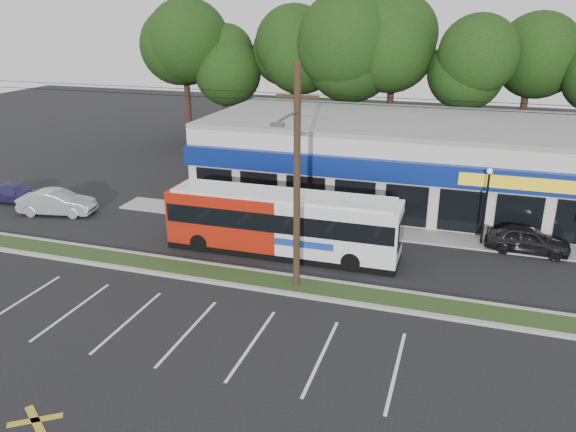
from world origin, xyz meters
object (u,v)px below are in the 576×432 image
(lamp_post, at_px, (486,198))
(metrobus, at_px, (282,222))
(car_blue, at_px, (17,193))
(car_dark, at_px, (528,239))
(utility_pole, at_px, (293,172))
(car_silver, at_px, (57,203))
(pedestrian_b, at_px, (373,235))
(pedestrian_a, at_px, (393,225))

(lamp_post, bearing_deg, metrobus, -156.40)
(car_blue, bearing_deg, car_dark, -92.93)
(utility_pole, xyz_separation_m, car_dark, (10.42, 7.57, -4.70))
(car_silver, distance_m, pedestrian_b, 19.54)
(car_blue, bearing_deg, pedestrian_b, -97.78)
(utility_pole, relative_size, car_dark, 11.98)
(car_dark, distance_m, car_blue, 31.42)
(utility_pole, distance_m, lamp_post, 11.67)
(pedestrian_a, bearing_deg, car_silver, 7.86)
(utility_pole, xyz_separation_m, pedestrian_a, (3.49, 7.27, -4.60))
(car_dark, bearing_deg, pedestrian_b, 110.31)
(car_dark, bearing_deg, car_silver, 98.76)
(car_dark, bearing_deg, pedestrian_a, 95.66)
(utility_pole, height_order, pedestrian_a, utility_pole)
(pedestrian_a, bearing_deg, utility_pole, 65.53)
(car_dark, distance_m, pedestrian_b, 8.04)
(utility_pole, distance_m, pedestrian_a, 9.28)
(car_blue, bearing_deg, car_silver, -111.50)
(lamp_post, relative_size, car_blue, 1.04)
(car_dark, height_order, car_silver, car_silver)
(metrobus, height_order, pedestrian_b, metrobus)
(metrobus, xyz_separation_m, car_silver, (-15.13, 1.32, -0.96))
(utility_pole, relative_size, car_silver, 10.89)
(car_silver, distance_m, pedestrian_a, 20.43)
(utility_pole, height_order, lamp_post, utility_pole)
(pedestrian_a, bearing_deg, pedestrian_b, 71.12)
(pedestrian_a, bearing_deg, metrobus, 36.76)
(utility_pole, relative_size, pedestrian_b, 28.33)
(car_blue, bearing_deg, lamp_post, -92.13)
(utility_pole, relative_size, metrobus, 4.15)
(car_dark, bearing_deg, metrobus, 111.44)
(car_blue, bearing_deg, pedestrian_a, -92.87)
(utility_pole, xyz_separation_m, car_blue, (-20.97, 6.07, -4.82))
(metrobus, xyz_separation_m, car_blue, (-19.29, 2.50, -1.12))
(utility_pole, height_order, metrobus, utility_pole)
(utility_pole, xyz_separation_m, lamp_post, (8.17, 7.87, -2.74))
(lamp_post, distance_m, metrobus, 10.78)
(pedestrian_b, bearing_deg, car_silver, 12.45)
(utility_pole, height_order, car_silver, utility_pole)
(utility_pole, distance_m, metrobus, 5.41)
(car_silver, xyz_separation_m, car_blue, (-4.17, 1.18, -0.16))
(car_blue, xyz_separation_m, pedestrian_a, (24.46, 1.19, 0.22))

